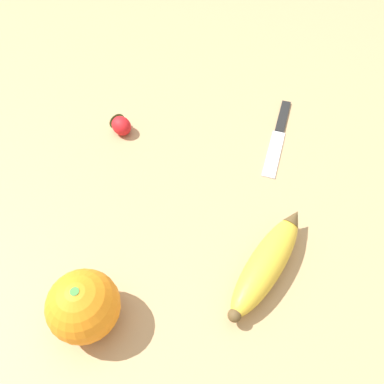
{
  "coord_description": "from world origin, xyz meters",
  "views": [
    {
      "loc": [
        -0.14,
        -0.32,
        0.47
      ],
      "look_at": [
        -0.04,
        0.01,
        0.03
      ],
      "focal_mm": 35.0,
      "sensor_mm": 36.0,
      "label": 1
    }
  ],
  "objects_px": {
    "strawberry": "(120,125)",
    "paring_knife": "(279,133)",
    "banana": "(267,262)",
    "orange": "(84,306)"
  },
  "relations": [
    {
      "from": "strawberry",
      "to": "paring_knife",
      "type": "xyz_separation_m",
      "value": [
        0.27,
        -0.09,
        -0.01
      ]
    },
    {
      "from": "banana",
      "to": "strawberry",
      "type": "xyz_separation_m",
      "value": [
        -0.14,
        0.33,
        -0.01
      ]
    },
    {
      "from": "banana",
      "to": "paring_knife",
      "type": "bearing_deg",
      "value": 22.29
    },
    {
      "from": "paring_knife",
      "to": "banana",
      "type": "bearing_deg",
      "value": 95.31
    },
    {
      "from": "strawberry",
      "to": "paring_knife",
      "type": "distance_m",
      "value": 0.28
    },
    {
      "from": "orange",
      "to": "paring_knife",
      "type": "height_order",
      "value": "orange"
    },
    {
      "from": "orange",
      "to": "paring_knife",
      "type": "relative_size",
      "value": 0.5
    },
    {
      "from": "paring_knife",
      "to": "orange",
      "type": "bearing_deg",
      "value": 66.9
    },
    {
      "from": "strawberry",
      "to": "paring_knife",
      "type": "height_order",
      "value": "strawberry"
    },
    {
      "from": "banana",
      "to": "paring_knife",
      "type": "distance_m",
      "value": 0.27
    }
  ]
}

